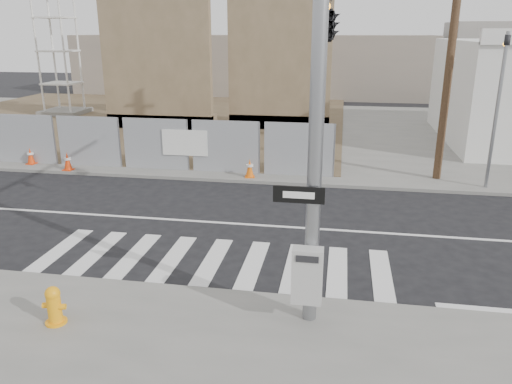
% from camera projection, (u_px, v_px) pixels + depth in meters
% --- Properties ---
extents(ground, '(100.00, 100.00, 0.00)m').
position_uv_depth(ground, '(234.00, 224.00, 14.45)').
color(ground, black).
rests_on(ground, ground).
extents(sidewalk_far, '(50.00, 20.00, 0.12)m').
position_uv_depth(sidewalk_far, '(288.00, 131.00, 27.55)').
color(sidewalk_far, slate).
rests_on(sidewalk_far, ground).
extents(signal_pole, '(0.96, 5.87, 7.00)m').
position_uv_depth(signal_pole, '(325.00, 58.00, 10.65)').
color(signal_pole, gray).
rests_on(signal_pole, sidewalk_near).
extents(far_signal_pole, '(0.16, 0.20, 5.60)m').
position_uv_depth(far_signal_pole, '(500.00, 90.00, 16.39)').
color(far_signal_pole, gray).
rests_on(far_signal_pole, sidewalk_far).
extents(chain_link_fence, '(24.60, 0.04, 2.00)m').
position_uv_depth(chain_link_fence, '(21.00, 139.00, 20.41)').
color(chain_link_fence, gray).
rests_on(chain_link_fence, sidewalk_far).
extents(concrete_wall_left, '(6.00, 1.30, 8.00)m').
position_uv_depth(concrete_wall_left, '(157.00, 69.00, 26.81)').
color(concrete_wall_left, brown).
rests_on(concrete_wall_left, sidewalk_far).
extents(concrete_wall_right, '(5.50, 1.30, 8.00)m').
position_uv_depth(concrete_wall_right, '(280.00, 69.00, 26.69)').
color(concrete_wall_right, brown).
rests_on(concrete_wall_right, sidewalk_far).
extents(utility_pole_right, '(1.60, 0.28, 10.00)m').
position_uv_depth(utility_pole_right, '(453.00, 35.00, 16.95)').
color(utility_pole_right, '#4E3724').
rests_on(utility_pole_right, sidewalk_far).
extents(fire_hydrant, '(0.47, 0.47, 0.75)m').
position_uv_depth(fire_hydrant, '(54.00, 305.00, 9.22)').
color(fire_hydrant, orange).
rests_on(fire_hydrant, sidewalk_near).
extents(traffic_cone_b, '(0.38, 0.38, 0.68)m').
position_uv_depth(traffic_cone_b, '(31.00, 156.00, 20.38)').
color(traffic_cone_b, red).
rests_on(traffic_cone_b, sidewalk_far).
extents(traffic_cone_c, '(0.40, 0.40, 0.71)m').
position_uv_depth(traffic_cone_c, '(68.00, 161.00, 19.48)').
color(traffic_cone_c, red).
rests_on(traffic_cone_c, sidewalk_far).
extents(traffic_cone_d, '(0.42, 0.42, 0.70)m').
position_uv_depth(traffic_cone_d, '(250.00, 168.00, 18.54)').
color(traffic_cone_d, '#E65F0C').
rests_on(traffic_cone_d, sidewalk_far).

